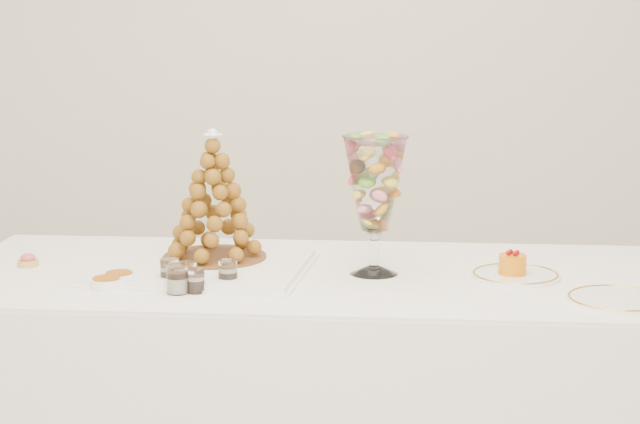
{
  "coord_description": "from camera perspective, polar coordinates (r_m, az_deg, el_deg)",
  "views": [
    {
      "loc": [
        0.14,
        -2.63,
        1.55
      ],
      "look_at": [
        0.03,
        0.22,
        0.99
      ],
      "focal_mm": 60.0,
      "sensor_mm": 36.0,
      "label": 1
    }
  ],
  "objects": [
    {
      "name": "buffet_table",
      "position": [
        3.13,
        0.22,
        -10.42
      ],
      "size": [
        2.16,
        0.95,
        0.8
      ],
      "rotation": [
        0.0,
        0.0,
        -0.05
      ],
      "color": "white",
      "rests_on": "ground"
    },
    {
      "name": "lace_tray",
      "position": [
        3.05,
        -6.71,
        -2.92
      ],
      "size": [
        0.67,
        0.54,
        0.02
      ],
      "primitive_type": "cube",
      "rotation": [
        0.0,
        0.0,
        -0.13
      ],
      "color": "white",
      "rests_on": "buffet_table"
    },
    {
      "name": "macaron_vase",
      "position": [
        2.95,
        2.94,
        1.44
      ],
      "size": [
        0.18,
        0.18,
        0.39
      ],
      "color": "white",
      "rests_on": "buffet_table"
    },
    {
      "name": "cake_plate",
      "position": [
        3.0,
        10.38,
        -3.36
      ],
      "size": [
        0.24,
        0.24,
        0.01
      ],
      "primitive_type": "cylinder",
      "color": "white",
      "rests_on": "buffet_table"
    },
    {
      "name": "spare_plate",
      "position": [
        2.82,
        15.59,
        -4.54
      ],
      "size": [
        0.26,
        0.26,
        0.01
      ],
      "primitive_type": "cylinder",
      "color": "white",
      "rests_on": "buffet_table"
    },
    {
      "name": "pink_tart",
      "position": [
        3.19,
        -15.3,
        -2.52
      ],
      "size": [
        0.06,
        0.06,
        0.04
      ],
      "color": "tan",
      "rests_on": "buffet_table"
    },
    {
      "name": "verrine_a",
      "position": [
        2.91,
        -8.02,
        -3.16
      ],
      "size": [
        0.06,
        0.06,
        0.07
      ],
      "primitive_type": "cylinder",
      "rotation": [
        0.0,
        0.0,
        0.3
      ],
      "color": "white",
      "rests_on": "buffet_table"
    },
    {
      "name": "verrine_b",
      "position": [
        2.9,
        -7.03,
        -3.26
      ],
      "size": [
        0.06,
        0.06,
        0.06
      ],
      "primitive_type": "cylinder",
      "rotation": [
        0.0,
        0.0,
        -0.24
      ],
      "color": "white",
      "rests_on": "buffet_table"
    },
    {
      "name": "verrine_c",
      "position": [
        2.88,
        -4.94,
        -3.25
      ],
      "size": [
        0.05,
        0.05,
        0.07
      ],
      "primitive_type": "cylinder",
      "rotation": [
        0.0,
        0.0,
        0.04
      ],
      "color": "white",
      "rests_on": "buffet_table"
    },
    {
      "name": "verrine_d",
      "position": [
        2.81,
        -7.62,
        -3.56
      ],
      "size": [
        0.07,
        0.07,
        0.08
      ],
      "primitive_type": "cylinder",
      "rotation": [
        0.0,
        0.0,
        -0.28
      ],
      "color": "white",
      "rests_on": "buffet_table"
    },
    {
      "name": "verrine_e",
      "position": [
        2.82,
        -6.65,
        -3.67
      ],
      "size": [
        0.05,
        0.05,
        0.06
      ],
      "primitive_type": "cylinder",
      "rotation": [
        0.0,
        0.0,
        0.15
      ],
      "color": "white",
      "rests_on": "buffet_table"
    },
    {
      "name": "ramekin_back",
      "position": [
        2.95,
        -10.66,
        -3.47
      ],
      "size": [
        0.08,
        0.08,
        0.02
      ],
      "primitive_type": "cylinder",
      "color": "white",
      "rests_on": "buffet_table"
    },
    {
      "name": "ramekin_front",
      "position": [
        2.9,
        -11.32,
        -3.74
      ],
      "size": [
        0.08,
        0.08,
        0.03
      ],
      "primitive_type": "cylinder",
      "color": "white",
      "rests_on": "buffet_table"
    },
    {
      "name": "croquembouche",
      "position": [
        3.08,
        -5.7,
        0.87
      ],
      "size": [
        0.3,
        0.3,
        0.37
      ],
      "rotation": [
        0.0,
        0.0,
        -0.24
      ],
      "color": "brown",
      "rests_on": "lace_tray"
    },
    {
      "name": "mousse_cake",
      "position": [
        2.99,
        10.23,
        -2.75
      ],
      "size": [
        0.08,
        0.08,
        0.07
      ],
      "color": "orange",
      "rests_on": "cake_plate"
    }
  ]
}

